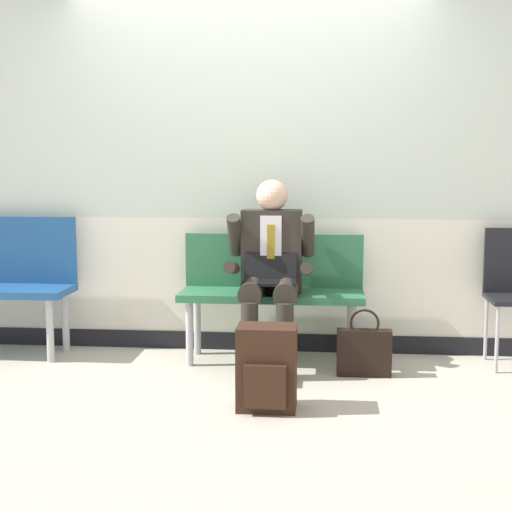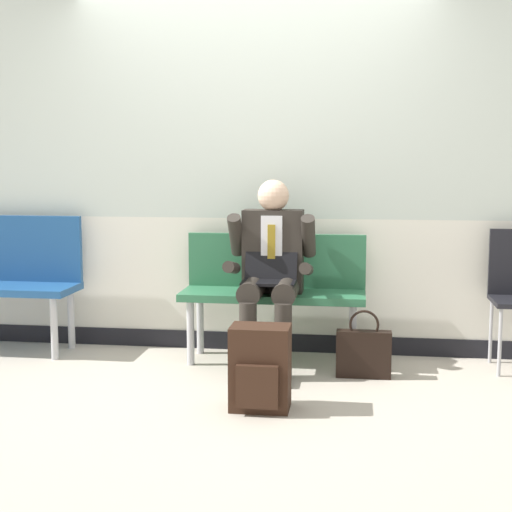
# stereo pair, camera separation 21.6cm
# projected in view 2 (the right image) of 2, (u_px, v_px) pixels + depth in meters

# --- Properties ---
(ground_plane) EXTENTS (18.00, 18.00, 0.00)m
(ground_plane) POSITION_uv_depth(u_px,v_px,m) (240.00, 374.00, 4.64)
(ground_plane) COLOR #B2A899
(station_wall) EXTENTS (5.31, 0.14, 2.81)m
(station_wall) POSITION_uv_depth(u_px,v_px,m) (255.00, 156.00, 5.12)
(station_wall) COLOR beige
(station_wall) RESTS_ON ground
(bench_with_person) EXTENTS (1.23, 0.42, 0.86)m
(bench_with_person) POSITION_uv_depth(u_px,v_px,m) (274.00, 285.00, 4.93)
(bench_with_person) COLOR #2D6B47
(bench_with_person) RESTS_ON ground
(person_seated) EXTENTS (0.57, 0.70, 1.23)m
(person_seated) POSITION_uv_depth(u_px,v_px,m) (271.00, 269.00, 4.73)
(person_seated) COLOR #2D2823
(person_seated) RESTS_ON ground
(backpack) EXTENTS (0.32, 0.26, 0.46)m
(backpack) POSITION_uv_depth(u_px,v_px,m) (260.00, 369.00, 3.96)
(backpack) COLOR #331E14
(backpack) RESTS_ON ground
(handbag) EXTENTS (0.34, 0.09, 0.43)m
(handbag) POSITION_uv_depth(u_px,v_px,m) (364.00, 352.00, 4.56)
(handbag) COLOR black
(handbag) RESTS_ON ground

